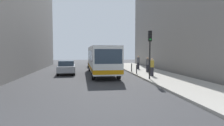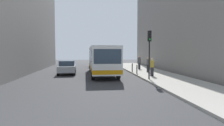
{
  "view_description": "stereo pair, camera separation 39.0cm",
  "coord_description": "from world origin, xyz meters",
  "px_view_note": "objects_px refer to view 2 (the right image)",
  "views": [
    {
      "loc": [
        -1.87,
        -19.3,
        2.53
      ],
      "look_at": [
        0.71,
        0.21,
        1.36
      ],
      "focal_mm": 32.11,
      "sensor_mm": 36.0,
      "label": 1
    },
    {
      "loc": [
        -1.48,
        -19.35,
        2.53
      ],
      "look_at": [
        0.71,
        0.21,
        1.36
      ],
      "focal_mm": 32.11,
      "sensor_mm": 36.0,
      "label": 2
    }
  ],
  "objects_px": {
    "car_behind_bus": "(95,62)",
    "car_beside_bus": "(67,67)",
    "bus": "(102,59)",
    "pedestrian_far_sidewalk": "(139,62)",
    "bollard_mid": "(132,67)",
    "pedestrian_near_signal": "(152,67)",
    "pedestrian_mid_sidewalk": "(148,65)",
    "bollard_near": "(137,69)",
    "traffic_light": "(149,45)"
  },
  "relations": [
    {
      "from": "car_beside_bus",
      "to": "car_behind_bus",
      "type": "distance_m",
      "value": 10.46
    },
    {
      "from": "bus",
      "to": "pedestrian_far_sidewalk",
      "type": "height_order",
      "value": "bus"
    },
    {
      "from": "car_behind_bus",
      "to": "bollard_mid",
      "type": "distance_m",
      "value": 10.38
    },
    {
      "from": "traffic_light",
      "to": "pedestrian_mid_sidewalk",
      "type": "relative_size",
      "value": 2.42
    },
    {
      "from": "pedestrian_near_signal",
      "to": "pedestrian_far_sidewalk",
      "type": "relative_size",
      "value": 0.97
    },
    {
      "from": "bus",
      "to": "pedestrian_near_signal",
      "type": "bearing_deg",
      "value": 144.17
    },
    {
      "from": "bollard_mid",
      "to": "car_behind_bus",
      "type": "bearing_deg",
      "value": 112.93
    },
    {
      "from": "car_behind_bus",
      "to": "car_beside_bus",
      "type": "bearing_deg",
      "value": 71.82
    },
    {
      "from": "bollard_mid",
      "to": "pedestrian_near_signal",
      "type": "relative_size",
      "value": 0.55
    },
    {
      "from": "pedestrian_mid_sidewalk",
      "to": "bollard_near",
      "type": "bearing_deg",
      "value": -97.09
    },
    {
      "from": "car_behind_bus",
      "to": "pedestrian_far_sidewalk",
      "type": "relative_size",
      "value": 2.5
    },
    {
      "from": "bollard_mid",
      "to": "pedestrian_near_signal",
      "type": "distance_m",
      "value": 4.46
    },
    {
      "from": "pedestrian_near_signal",
      "to": "pedestrian_mid_sidewalk",
      "type": "height_order",
      "value": "pedestrian_near_signal"
    },
    {
      "from": "car_behind_bus",
      "to": "pedestrian_near_signal",
      "type": "height_order",
      "value": "pedestrian_near_signal"
    },
    {
      "from": "bollard_near",
      "to": "bollard_mid",
      "type": "xyz_separation_m",
      "value": [
        0.0,
        2.33,
        0.0
      ]
    },
    {
      "from": "pedestrian_far_sidewalk",
      "to": "bollard_mid",
      "type": "bearing_deg",
      "value": 165.48
    },
    {
      "from": "traffic_light",
      "to": "bollard_near",
      "type": "xyz_separation_m",
      "value": [
        -0.1,
        4.0,
        -2.38
      ]
    },
    {
      "from": "pedestrian_near_signal",
      "to": "traffic_light",
      "type": "bearing_deg",
      "value": 159.91
    },
    {
      "from": "traffic_light",
      "to": "pedestrian_near_signal",
      "type": "height_order",
      "value": "traffic_light"
    },
    {
      "from": "car_behind_bus",
      "to": "bollard_mid",
      "type": "bearing_deg",
      "value": 113.55
    },
    {
      "from": "bollard_mid",
      "to": "pedestrian_far_sidewalk",
      "type": "xyz_separation_m",
      "value": [
        1.63,
        3.11,
        0.41
      ]
    },
    {
      "from": "traffic_light",
      "to": "bus",
      "type": "bearing_deg",
      "value": 125.65
    },
    {
      "from": "bollard_near",
      "to": "pedestrian_far_sidewalk",
      "type": "xyz_separation_m",
      "value": [
        1.63,
        5.44,
        0.41
      ]
    },
    {
      "from": "car_beside_bus",
      "to": "pedestrian_mid_sidewalk",
      "type": "height_order",
      "value": "pedestrian_mid_sidewalk"
    },
    {
      "from": "traffic_light",
      "to": "bollard_near",
      "type": "relative_size",
      "value": 4.32
    },
    {
      "from": "traffic_light",
      "to": "pedestrian_mid_sidewalk",
      "type": "bearing_deg",
      "value": 74.16
    },
    {
      "from": "car_beside_bus",
      "to": "pedestrian_mid_sidewalk",
      "type": "xyz_separation_m",
      "value": [
        9.08,
        -0.48,
        0.21
      ]
    },
    {
      "from": "pedestrian_mid_sidewalk",
      "to": "traffic_light",
      "type": "bearing_deg",
      "value": -65.06
    },
    {
      "from": "car_beside_bus",
      "to": "bollard_mid",
      "type": "bearing_deg",
      "value": 179.69
    },
    {
      "from": "bus",
      "to": "car_behind_bus",
      "type": "relative_size",
      "value": 2.51
    },
    {
      "from": "car_beside_bus",
      "to": "pedestrian_far_sidewalk",
      "type": "distance_m",
      "value": 9.68
    },
    {
      "from": "pedestrian_near_signal",
      "to": "bollard_mid",
      "type": "bearing_deg",
      "value": 16.86
    },
    {
      "from": "bus",
      "to": "pedestrian_near_signal",
      "type": "xyz_separation_m",
      "value": [
        4.6,
        -3.17,
        -0.71
      ]
    },
    {
      "from": "car_beside_bus",
      "to": "pedestrian_far_sidewalk",
      "type": "xyz_separation_m",
      "value": [
        9.04,
        3.45,
        0.25
      ]
    },
    {
      "from": "car_behind_bus",
      "to": "pedestrian_near_signal",
      "type": "bearing_deg",
      "value": 110.54
    },
    {
      "from": "bus",
      "to": "pedestrian_mid_sidewalk",
      "type": "bearing_deg",
      "value": -177.53
    },
    {
      "from": "pedestrian_mid_sidewalk",
      "to": "pedestrian_far_sidewalk",
      "type": "xyz_separation_m",
      "value": [
        -0.04,
        3.94,
        0.04
      ]
    },
    {
      "from": "bus",
      "to": "traffic_light",
      "type": "bearing_deg",
      "value": 124.42
    },
    {
      "from": "bus",
      "to": "car_beside_bus",
      "type": "height_order",
      "value": "bus"
    },
    {
      "from": "bollard_mid",
      "to": "bus",
      "type": "bearing_deg",
      "value": -162.1
    },
    {
      "from": "pedestrian_far_sidewalk",
      "to": "pedestrian_near_signal",
      "type": "bearing_deg",
      "value": -171.81
    },
    {
      "from": "bus",
      "to": "bollard_mid",
      "type": "xyz_separation_m",
      "value": [
        3.6,
        1.16,
        -1.1
      ]
    },
    {
      "from": "bus",
      "to": "bollard_near",
      "type": "height_order",
      "value": "bus"
    },
    {
      "from": "bus",
      "to": "pedestrian_far_sidewalk",
      "type": "bearing_deg",
      "value": -141.96
    },
    {
      "from": "bus",
      "to": "pedestrian_far_sidewalk",
      "type": "xyz_separation_m",
      "value": [
        5.23,
        4.28,
        -0.69
      ]
    },
    {
      "from": "pedestrian_far_sidewalk",
      "to": "traffic_light",
      "type": "bearing_deg",
      "value": -176.12
    },
    {
      "from": "bollard_near",
      "to": "pedestrian_mid_sidewalk",
      "type": "xyz_separation_m",
      "value": [
        1.66,
        1.5,
        0.37
      ]
    },
    {
      "from": "bus",
      "to": "bollard_near",
      "type": "bearing_deg",
      "value": 160.89
    },
    {
      "from": "pedestrian_mid_sidewalk",
      "to": "car_beside_bus",
      "type": "bearing_deg",
      "value": -142.26
    },
    {
      "from": "traffic_light",
      "to": "pedestrian_near_signal",
      "type": "bearing_deg",
      "value": 65.92
    }
  ]
}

